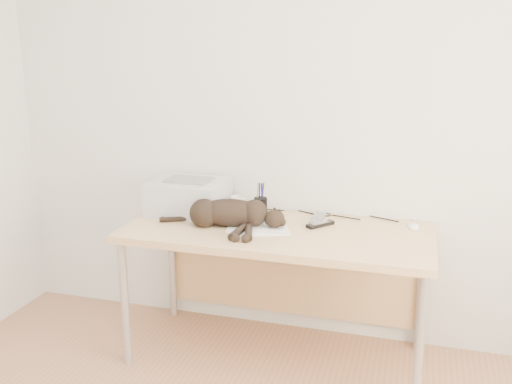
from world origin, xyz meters
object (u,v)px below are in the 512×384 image
(pen_cup, at_px, (261,206))
(mouse, at_px, (413,224))
(desk, at_px, (281,248))
(mug, at_px, (238,204))
(cat, at_px, (227,214))
(printer, at_px, (189,196))

(pen_cup, relative_size, mouse, 1.86)
(desk, height_order, pen_cup, pen_cup)
(mug, distance_m, pen_cup, 0.15)
(cat, distance_m, pen_cup, 0.27)
(mouse, bearing_deg, pen_cup, 171.80)
(printer, bearing_deg, mug, 19.63)
(printer, relative_size, cat, 0.59)
(printer, relative_size, pen_cup, 2.19)
(desk, relative_size, pen_cup, 8.43)
(cat, xyz_separation_m, mug, (-0.03, 0.28, -0.02))
(cat, height_order, mouse, cat)
(pen_cup, xyz_separation_m, mouse, (0.83, 0.02, -0.04))
(pen_cup, bearing_deg, mouse, 1.17)
(pen_cup, distance_m, mouse, 0.84)
(desk, relative_size, mug, 16.81)
(mug, relative_size, pen_cup, 0.50)
(desk, bearing_deg, cat, -156.64)
(printer, height_order, mouse, printer)
(desk, distance_m, printer, 0.61)
(mug, relative_size, mouse, 0.93)
(printer, height_order, mug, printer)
(desk, xyz_separation_m, pen_cup, (-0.15, 0.13, 0.19))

